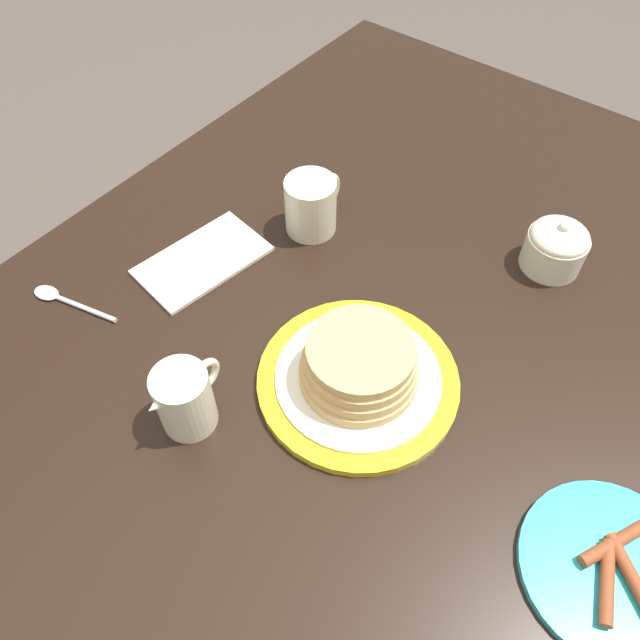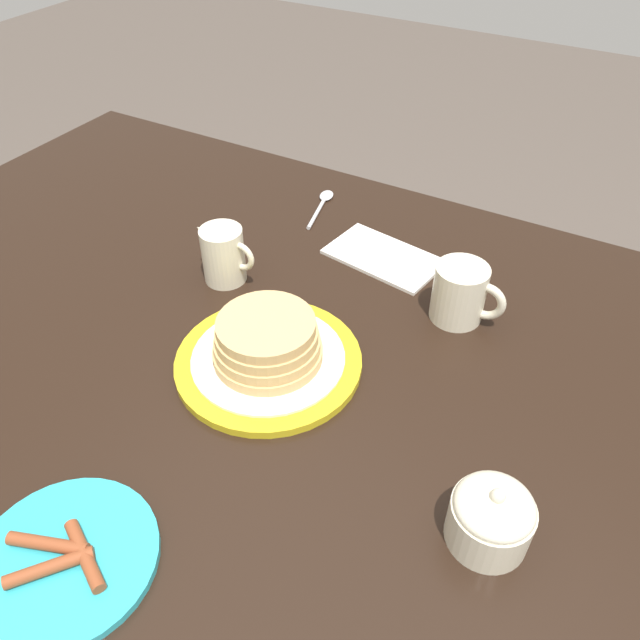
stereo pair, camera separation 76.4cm
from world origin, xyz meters
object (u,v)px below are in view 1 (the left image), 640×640
object	(u,v)px
pancake_plate	(359,371)
side_plate_bacon	(611,569)
napkin	(203,260)
coffee_mug	(312,204)
creamer_pitcher	(184,399)
spoon	(61,299)
sugar_bowl	(556,246)

from	to	relation	value
pancake_plate	side_plate_bacon	world-z (taller)	pancake_plate
side_plate_bacon	napkin	xyz separation A→B (m)	(0.06, 0.64, -0.00)
coffee_mug	creamer_pitcher	world-z (taller)	creamer_pitcher
coffee_mug	spoon	distance (m)	0.38
sugar_bowl	napkin	xyz separation A→B (m)	(-0.31, 0.40, -0.03)
creamer_pitcher	sugar_bowl	size ratio (longest dim) A/B	1.23
sugar_bowl	napkin	bearing A→B (deg)	127.16
side_plate_bacon	pancake_plate	bearing A→B (deg)	85.61
side_plate_bacon	creamer_pitcher	world-z (taller)	creamer_pitcher
side_plate_bacon	sugar_bowl	bearing A→B (deg)	33.19
coffee_mug	sugar_bowl	world-z (taller)	coffee_mug
spoon	creamer_pitcher	bearing A→B (deg)	-94.78
side_plate_bacon	spoon	distance (m)	0.75
coffee_mug	spoon	size ratio (longest dim) A/B	0.78
coffee_mug	creamer_pitcher	xyz separation A→B (m)	(-0.35, -0.09, 0.00)
creamer_pitcher	spoon	xyz separation A→B (m)	(0.02, 0.28, -0.04)
creamer_pitcher	sugar_bowl	bearing A→B (deg)	-24.72
spoon	sugar_bowl	bearing A→B (deg)	-46.60
pancake_plate	sugar_bowl	world-z (taller)	sugar_bowl
sugar_bowl	spoon	xyz separation A→B (m)	(-0.48, 0.51, -0.03)
pancake_plate	side_plate_bacon	distance (m)	0.34
pancake_plate	coffee_mug	world-z (taller)	coffee_mug
napkin	creamer_pitcher	bearing A→B (deg)	-138.76
pancake_plate	spoon	xyz separation A→B (m)	(-0.14, 0.40, -0.03)
creamer_pitcher	spoon	bearing A→B (deg)	85.22
coffee_mug	napkin	world-z (taller)	coffee_mug
coffee_mug	creamer_pitcher	bearing A→B (deg)	-165.49
coffee_mug	creamer_pitcher	size ratio (longest dim) A/B	1.01
pancake_plate	creamer_pitcher	xyz separation A→B (m)	(-0.16, 0.13, 0.02)
creamer_pitcher	spoon	world-z (taller)	creamer_pitcher
side_plate_bacon	napkin	bearing A→B (deg)	84.90
side_plate_bacon	creamer_pitcher	distance (m)	0.49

